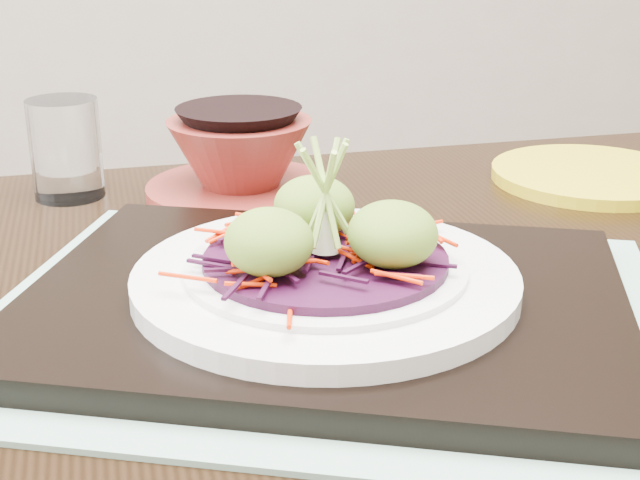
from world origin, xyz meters
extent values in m
cube|color=black|center=(-0.03, -0.10, 0.69)|extent=(1.18, 0.83, 0.04)
cube|color=#7FA490|center=(-0.03, -0.13, 0.71)|extent=(0.54, 0.48, 0.00)
cube|color=black|center=(-0.03, -0.13, 0.72)|extent=(0.47, 0.41, 0.02)
cylinder|color=silver|center=(-0.03, -0.13, 0.73)|extent=(0.25, 0.25, 0.01)
cylinder|color=silver|center=(-0.03, -0.13, 0.74)|extent=(0.18, 0.18, 0.01)
cylinder|color=#320A29|center=(-0.03, -0.13, 0.75)|extent=(0.16, 0.16, 0.01)
ellipsoid|color=#5A8026|center=(-0.07, -0.15, 0.77)|extent=(0.06, 0.06, 0.04)
ellipsoid|color=#5A8026|center=(0.00, -0.15, 0.77)|extent=(0.06, 0.06, 0.04)
ellipsoid|color=#5A8026|center=(-0.03, -0.09, 0.77)|extent=(0.06, 0.06, 0.04)
cylinder|color=white|center=(-0.22, 0.17, 0.75)|extent=(0.07, 0.07, 0.09)
cylinder|color=maroon|center=(-0.06, 0.14, 0.71)|extent=(0.23, 0.23, 0.01)
cylinder|color=gold|center=(0.28, 0.13, 0.71)|extent=(0.24, 0.24, 0.01)
camera|label=1|loc=(-0.13, -0.65, 0.97)|focal=50.00mm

